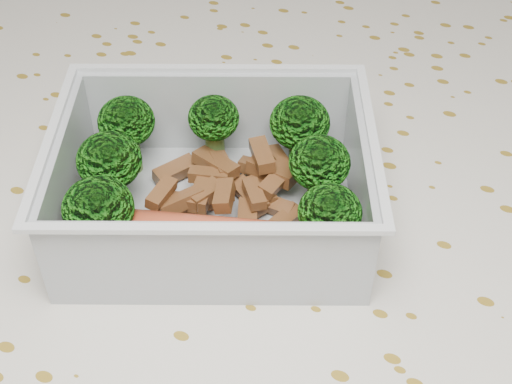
% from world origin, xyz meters
% --- Properties ---
extents(dining_table, '(1.40, 0.90, 0.75)m').
position_xyz_m(dining_table, '(0.00, 0.00, 0.67)').
color(dining_table, brown).
rests_on(dining_table, ground).
extents(tablecloth, '(1.46, 0.96, 0.19)m').
position_xyz_m(tablecloth, '(0.00, 0.00, 0.72)').
color(tablecloth, silver).
rests_on(tablecloth, dining_table).
extents(lunch_container, '(0.23, 0.21, 0.07)m').
position_xyz_m(lunch_container, '(-0.03, -0.01, 0.78)').
color(lunch_container, silver).
rests_on(lunch_container, tablecloth).
extents(broccoli_florets, '(0.18, 0.16, 0.06)m').
position_xyz_m(broccoli_florets, '(-0.04, 0.00, 0.80)').
color(broccoli_florets, '#608C3F').
rests_on(broccoli_florets, lunch_container).
extents(meat_pile, '(0.10, 0.09, 0.03)m').
position_xyz_m(meat_pile, '(-0.03, 0.01, 0.77)').
color(meat_pile, brown).
rests_on(meat_pile, lunch_container).
extents(sausage, '(0.16, 0.07, 0.03)m').
position_xyz_m(sausage, '(-0.01, -0.04, 0.78)').
color(sausage, '#C0492B').
rests_on(sausage, lunch_container).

